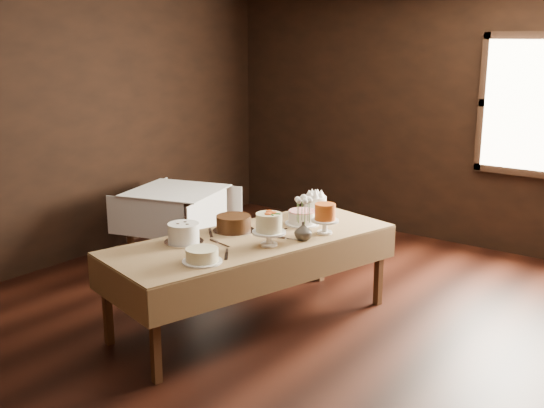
{
  "coord_description": "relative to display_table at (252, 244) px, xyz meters",
  "views": [
    {
      "loc": [
        3.16,
        -4.01,
        2.3
      ],
      "look_at": [
        0.0,
        0.2,
        0.95
      ],
      "focal_mm": 43.81,
      "sensor_mm": 36.0,
      "label": 1
    }
  ],
  "objects": [
    {
      "name": "floor",
      "position": [
        -0.0,
        0.07,
        -0.67
      ],
      "size": [
        5.0,
        6.0,
        0.01
      ],
      "primitive_type": "cube",
      "color": "black",
      "rests_on": "ground"
    },
    {
      "name": "wall_back",
      "position": [
        -0.0,
        3.07,
        0.73
      ],
      "size": [
        5.0,
        0.02,
        2.8
      ],
      "primitive_type": "cube",
      "color": "black",
      "rests_on": "ground"
    },
    {
      "name": "wall_left",
      "position": [
        -2.5,
        0.07,
        0.73
      ],
      "size": [
        0.02,
        6.0,
        2.8
      ],
      "primitive_type": "cube",
      "color": "black",
      "rests_on": "ground"
    },
    {
      "name": "window",
      "position": [
        1.3,
        3.01,
        0.93
      ],
      "size": [
        1.1,
        0.05,
        1.3
      ],
      "primitive_type": "cube",
      "color": "#FFEABF",
      "rests_on": "wall_back"
    },
    {
      "name": "display_table",
      "position": [
        0.0,
        0.0,
        0.0
      ],
      "size": [
        1.49,
        2.51,
        0.73
      ],
      "rotation": [
        0.0,
        0.0,
        -0.26
      ],
      "color": "#3D2211",
      "rests_on": "ground"
    },
    {
      "name": "side_table",
      "position": [
        -1.65,
        0.8,
        -0.02
      ],
      "size": [
        1.09,
        1.09,
        0.74
      ],
      "rotation": [
        0.0,
        0.0,
        0.28
      ],
      "color": "#3D2211",
      "rests_on": "ground"
    },
    {
      "name": "cake_meringue",
      "position": [
        -0.01,
        0.93,
        0.13
      ],
      "size": [
        0.28,
        0.28,
        0.16
      ],
      "color": "silver",
      "rests_on": "display_table"
    },
    {
      "name": "cake_lattice",
      "position": [
        0.1,
        0.57,
        0.11
      ],
      "size": [
        0.29,
        0.29,
        0.11
      ],
      "color": "white",
      "rests_on": "display_table"
    },
    {
      "name": "cake_caramel",
      "position": [
        0.4,
        0.45,
        0.16
      ],
      "size": [
        0.23,
        0.23,
        0.26
      ],
      "color": "white",
      "rests_on": "display_table"
    },
    {
      "name": "cake_chocolate",
      "position": [
        -0.23,
        0.05,
        0.12
      ],
      "size": [
        0.39,
        0.39,
        0.13
      ],
      "color": "silver",
      "rests_on": "display_table"
    },
    {
      "name": "cake_flowers",
      "position": [
        0.23,
        -0.08,
        0.17
      ],
      "size": [
        0.26,
        0.26,
        0.27
      ],
      "color": "white",
      "rests_on": "display_table"
    },
    {
      "name": "cake_swirl",
      "position": [
        -0.34,
        -0.42,
        0.13
      ],
      "size": [
        0.31,
        0.31,
        0.15
      ],
      "color": "silver",
      "rests_on": "display_table"
    },
    {
      "name": "cake_cream",
      "position": [
        0.08,
        -0.67,
        0.1
      ],
      "size": [
        0.29,
        0.29,
        0.1
      ],
      "color": "white",
      "rests_on": "display_table"
    },
    {
      "name": "cake_server_a",
      "position": [
        -0.06,
        -0.28,
        0.06
      ],
      "size": [
        0.24,
        0.07,
        0.01
      ],
      "primitive_type": "cube",
      "rotation": [
        0.0,
        0.0,
        -0.21
      ],
      "color": "silver",
      "rests_on": "display_table"
    },
    {
      "name": "cake_server_b",
      "position": [
        0.15,
        -0.48,
        0.06
      ],
      "size": [
        0.17,
        0.2,
        0.01
      ],
      "primitive_type": "cube",
      "rotation": [
        0.0,
        0.0,
        -0.9
      ],
      "color": "silver",
      "rests_on": "display_table"
    },
    {
      "name": "cake_server_c",
      "position": [
        0.07,
        0.3,
        0.06
      ],
      "size": [
        0.04,
        0.24,
        0.01
      ],
      "primitive_type": "cube",
      "rotation": [
        0.0,
        0.0,
        1.52
      ],
      "color": "silver",
      "rests_on": "display_table"
    },
    {
      "name": "cake_server_d",
      "position": [
        0.3,
        0.16,
        0.06
      ],
      "size": [
        0.24,
        0.08,
        0.01
      ],
      "primitive_type": "cube",
      "rotation": [
        0.0,
        0.0,
        0.25
      ],
      "color": "silver",
      "rests_on": "display_table"
    },
    {
      "name": "cake_server_e",
      "position": [
        -0.31,
        -0.14,
        0.06
      ],
      "size": [
        0.19,
        0.19,
        0.01
      ],
      "primitive_type": "cube",
      "rotation": [
        0.0,
        0.0,
        -0.77
      ],
      "color": "silver",
      "rests_on": "display_table"
    },
    {
      "name": "flower_vase",
      "position": [
        0.36,
        0.2,
        0.13
      ],
      "size": [
        0.2,
        0.2,
        0.15
      ],
      "primitive_type": "imported",
      "rotation": [
        0.0,
        0.0,
        0.88
      ],
      "color": "#2D2823",
      "rests_on": "display_table"
    },
    {
      "name": "flower_bouquet",
      "position": [
        0.36,
        0.2,
        0.32
      ],
      "size": [
        0.14,
        0.14,
        0.2
      ],
      "primitive_type": null,
      "color": "white",
      "rests_on": "flower_vase"
    }
  ]
}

